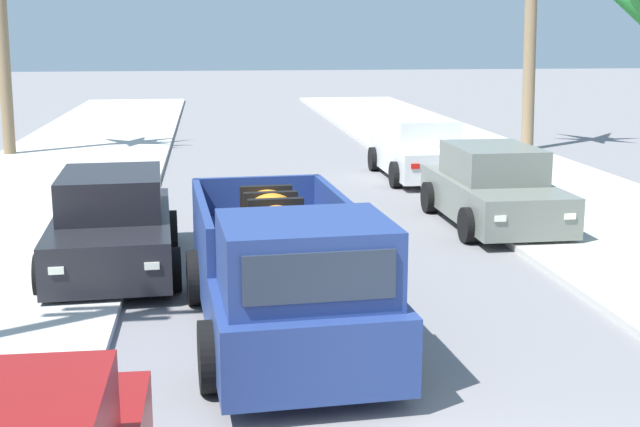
# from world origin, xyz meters

# --- Properties ---
(sidewalk_left) EXTENTS (5.09, 60.00, 0.12)m
(sidewalk_left) POSITION_xyz_m (-5.72, 12.00, 0.06)
(sidewalk_left) COLOR beige
(sidewalk_left) RESTS_ON ground
(sidewalk_right) EXTENTS (5.09, 60.00, 0.12)m
(sidewalk_right) POSITION_xyz_m (5.72, 12.00, 0.06)
(sidewalk_right) COLOR beige
(sidewalk_right) RESTS_ON ground
(curb_left) EXTENTS (0.16, 60.00, 0.10)m
(curb_left) POSITION_xyz_m (-4.57, 12.00, 0.05)
(curb_left) COLOR silver
(curb_left) RESTS_ON ground
(curb_right) EXTENTS (0.16, 60.00, 0.10)m
(curb_right) POSITION_xyz_m (4.57, 12.00, 0.05)
(curb_right) COLOR silver
(curb_right) RESTS_ON ground
(pickup_truck) EXTENTS (2.44, 5.31, 1.80)m
(pickup_truck) POSITION_xyz_m (-1.08, 4.80, 0.81)
(pickup_truck) COLOR navy
(pickup_truck) RESTS_ON ground
(car_right_near) EXTENTS (2.04, 4.27, 1.54)m
(car_right_near) POSITION_xyz_m (3.48, 10.47, 0.71)
(car_right_near) COLOR slate
(car_right_near) RESTS_ON ground
(car_right_mid) EXTENTS (2.19, 4.33, 1.54)m
(car_right_mid) POSITION_xyz_m (-3.47, 8.23, 0.71)
(car_right_mid) COLOR black
(car_right_mid) RESTS_ON ground
(car_left_far) EXTENTS (2.05, 4.27, 1.54)m
(car_left_far) POSITION_xyz_m (3.39, 15.90, 0.71)
(car_left_far) COLOR silver
(car_left_far) RESTS_ON ground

